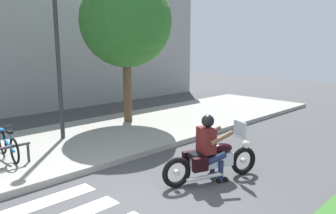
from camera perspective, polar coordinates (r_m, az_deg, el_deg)
The scene contains 7 objects.
sidewalk at distance 9.23m, azimuth -23.23°, elevation -7.37°, with size 24.00×4.40×0.15m, color gray.
crosswalk_stripe_4 at distance 6.39m, azimuth -24.76°, elevation -16.25°, with size 2.80×0.40×0.01m, color white.
motorcycle at distance 6.91m, azimuth 7.84°, elevation -9.22°, with size 2.17×0.98×1.22m.
rider at distance 6.75m, azimuth 7.33°, elevation -6.40°, with size 0.74×0.68×1.43m.
bicycle_4 at distance 8.60m, azimuth -26.40°, elevation -6.04°, with size 0.48×1.56×0.73m.
street_lamp at distance 9.64m, azimuth -18.93°, elevation 9.90°, with size 0.28×0.28×4.59m.
tree_near_rack at distance 11.44m, azimuth -7.44°, elevation 14.70°, with size 3.13×3.13×5.20m.
Camera 1 is at (-3.08, -3.87, 2.79)m, focal length 34.54 mm.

